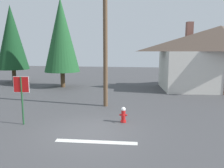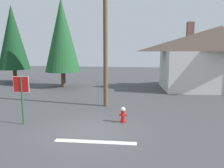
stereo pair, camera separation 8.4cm
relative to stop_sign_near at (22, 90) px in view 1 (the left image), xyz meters
The scene contains 8 objects.
ground_plane 3.84m from the stop_sign_near, ahead, with size 80.00×80.00×0.10m, color #424244.
lane_stop_bar 4.56m from the stop_sign_near, 19.69° to the right, with size 3.26×0.30×0.01m, color silver.
stop_sign_near is the anchor object (origin of this frame).
fire_hydrant 5.07m from the stop_sign_near, 13.39° to the left, with size 0.39×0.34×0.78m.
utility_pole 6.18m from the stop_sign_near, 52.38° to the left, with size 1.60×0.28×9.38m.
house 17.20m from the stop_sign_near, 44.49° to the left, with size 11.31×6.75×6.27m.
pine_tree_tall_left 11.67m from the stop_sign_near, 102.66° to the left, with size 3.43×3.43×8.57m.
pine_tree_mid_left 16.02m from the stop_sign_near, 125.17° to the left, with size 3.41×3.41×8.52m.
Camera 1 is at (2.58, -8.97, 3.53)m, focal length 34.79 mm.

